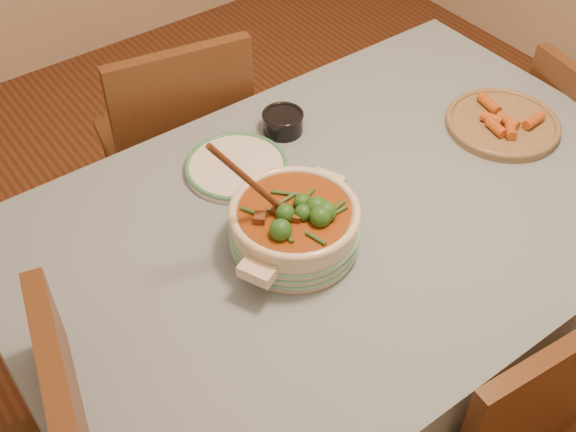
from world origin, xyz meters
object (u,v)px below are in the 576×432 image
object	(u,v)px
stew_casserole	(294,224)
fried_plate	(503,122)
condiment_bowl	(283,121)
chair_far	(179,142)
white_plate	(236,166)
dining_table	(344,237)

from	to	relation	value
stew_casserole	fried_plate	bearing A→B (deg)	1.22
condiment_bowl	chair_far	xyz separation A→B (m)	(-0.14, 0.39, -0.26)
white_plate	condiment_bowl	world-z (taller)	condiment_bowl
condiment_bowl	chair_far	world-z (taller)	chair_far
dining_table	stew_casserole	size ratio (longest dim) A/B	4.35
condiment_bowl	chair_far	size ratio (longest dim) A/B	0.15
stew_casserole	white_plate	world-z (taller)	stew_casserole
stew_casserole	dining_table	bearing A→B (deg)	5.65
dining_table	white_plate	bearing A→B (deg)	114.26
fried_plate	chair_far	size ratio (longest dim) A/B	0.38
stew_casserole	condiment_bowl	bearing A→B (deg)	57.27
dining_table	white_plate	size ratio (longest dim) A/B	4.74
stew_casserole	fried_plate	distance (m)	0.74
dining_table	fried_plate	bearing A→B (deg)	-0.14
white_plate	fried_plate	distance (m)	0.76
dining_table	fried_plate	xyz separation A→B (m)	(0.56, -0.00, 0.11)
stew_casserole	chair_far	xyz separation A→B (m)	(0.10, 0.76, -0.31)
white_plate	dining_table	bearing A→B (deg)	-65.74
fried_plate	chair_far	bearing A→B (deg)	130.46
white_plate	fried_plate	world-z (taller)	fried_plate
stew_casserole	chair_far	bearing A→B (deg)	82.35
dining_table	stew_casserole	xyz separation A→B (m)	(-0.17, -0.02, 0.17)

